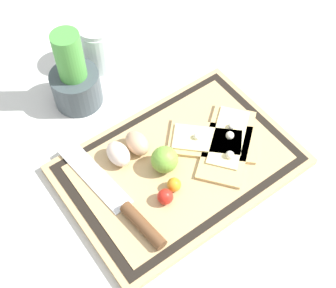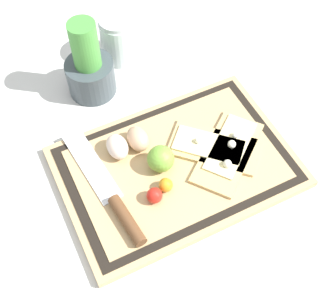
{
  "view_description": "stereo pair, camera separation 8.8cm",
  "coord_description": "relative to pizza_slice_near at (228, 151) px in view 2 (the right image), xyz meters",
  "views": [
    {
      "loc": [
        -0.3,
        -0.37,
        0.76
      ],
      "look_at": [
        0.0,
        0.04,
        0.04
      ],
      "focal_mm": 50.0,
      "sensor_mm": 36.0,
      "label": 1
    },
    {
      "loc": [
        -0.23,
        -0.42,
        0.76
      ],
      "look_at": [
        0.0,
        0.04,
        0.04
      ],
      "focal_mm": 50.0,
      "sensor_mm": 36.0,
      "label": 2
    }
  ],
  "objects": [
    {
      "name": "cutting_board",
      "position": [
        -0.1,
        0.02,
        -0.01
      ],
      "size": [
        0.44,
        0.3,
        0.02
      ],
      "color": "tan",
      "rests_on": "ground_plane"
    },
    {
      "name": "egg_brown",
      "position": [
        -0.15,
        0.09,
        0.01
      ],
      "size": [
        0.04,
        0.06,
        0.04
      ],
      "primitive_type": "ellipsoid",
      "color": "tan",
      "rests_on": "cutting_board"
    },
    {
      "name": "herb_pot",
      "position": [
        -0.17,
        0.28,
        0.04
      ],
      "size": [
        0.1,
        0.1,
        0.18
      ],
      "color": "#3D474C",
      "rests_on": "ground_plane"
    },
    {
      "name": "cherry_tomato_yellow",
      "position": [
        -0.14,
        -0.02,
        0.01
      ],
      "size": [
        0.03,
        0.03,
        0.03
      ],
      "primitive_type": "sphere",
      "color": "orange",
      "rests_on": "cutting_board"
    },
    {
      "name": "cherry_tomato_red",
      "position": [
        -0.17,
        -0.03,
        0.01
      ],
      "size": [
        0.03,
        0.03,
        0.03
      ],
      "primitive_type": "sphere",
      "color": "red",
      "rests_on": "cutting_board"
    },
    {
      "name": "lime",
      "position": [
        -0.13,
        0.03,
        0.02
      ],
      "size": [
        0.05,
        0.05,
        0.05
      ],
      "primitive_type": "sphere",
      "color": "#70A838",
      "rests_on": "cutting_board"
    },
    {
      "name": "egg_pink",
      "position": [
        -0.19,
        0.09,
        0.01
      ],
      "size": [
        0.04,
        0.06,
        0.04
      ],
      "primitive_type": "ellipsoid",
      "color": "beige",
      "rests_on": "cutting_board"
    },
    {
      "name": "knife",
      "position": [
        -0.24,
        -0.01,
        0.0
      ],
      "size": [
        0.06,
        0.28,
        0.02
      ],
      "color": "silver",
      "rests_on": "cutting_board"
    },
    {
      "name": "sauce_jar",
      "position": [
        -0.08,
        0.35,
        0.02
      ],
      "size": [
        0.08,
        0.08,
        0.11
      ],
      "color": "silver",
      "rests_on": "ground_plane"
    },
    {
      "name": "ground_plane",
      "position": [
        -0.1,
        0.02,
        -0.02
      ],
      "size": [
        6.0,
        6.0,
        0.0
      ],
      "primitive_type": "plane",
      "color": "silver"
    },
    {
      "name": "pizza_slice_near",
      "position": [
        0.0,
        0.0,
        0.0
      ],
      "size": [
        0.2,
        0.18,
        0.02
      ],
      "color": "tan",
      "rests_on": "cutting_board"
    },
    {
      "name": "pizza_slice_far",
      "position": [
        -0.02,
        0.02,
        0.0
      ],
      "size": [
        0.18,
        0.18,
        0.02
      ],
      "color": "tan",
      "rests_on": "cutting_board"
    }
  ]
}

